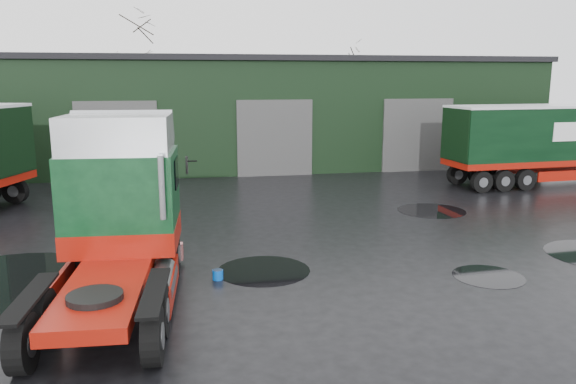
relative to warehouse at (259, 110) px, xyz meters
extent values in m
plane|color=black|center=(-2.00, -20.00, -3.16)|extent=(100.00, 100.00, 0.00)
cube|color=black|center=(0.00, 0.00, -0.16)|extent=(32.00, 12.00, 6.00)
cube|color=black|center=(0.00, 0.00, 2.99)|extent=(32.40, 12.40, 0.30)
cylinder|color=#084BBC|center=(-4.09, -21.30, -3.03)|extent=(0.35, 0.35, 0.26)
cylinder|color=black|center=(-2.83, -20.85, -3.15)|extent=(2.52, 2.52, 0.01)
cylinder|color=black|center=(4.68, -15.20, -3.15)|extent=(2.64, 2.64, 0.01)
cylinder|color=black|center=(-9.47, -20.51, -3.15)|extent=(5.03, 5.03, 0.01)
cylinder|color=black|center=(2.90, -22.43, -3.15)|extent=(1.85, 1.85, 0.01)
camera|label=1|loc=(-4.92, -35.15, 1.96)|focal=35.00mm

